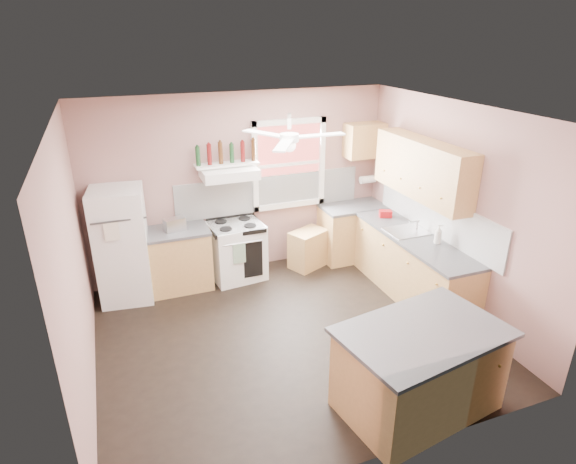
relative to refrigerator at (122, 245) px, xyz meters
name	(u,v)px	position (x,y,z in m)	size (l,w,h in m)	color
floor	(289,335)	(1.78, -1.66, -0.80)	(4.50, 4.50, 0.00)	black
ceiling	(289,113)	(1.78, -1.66, 1.90)	(4.50, 4.50, 0.00)	white
wall_back	(240,184)	(1.78, 0.36, 0.55)	(4.50, 0.05, 2.70)	#926A63
wall_right	(454,210)	(4.05, -1.66, 0.55)	(0.05, 4.00, 2.70)	#926A63
wall_left	(71,268)	(-0.50, -1.66, 0.55)	(0.05, 4.00, 2.70)	#926A63
backsplash_back	(270,193)	(2.23, 0.32, 0.38)	(2.90, 0.03, 0.55)	white
backsplash_right	(436,215)	(4.01, -1.36, 0.38)	(0.03, 2.60, 0.55)	white
window_view	(288,164)	(2.53, 0.32, 0.80)	(1.00, 0.02, 1.20)	maroon
window_frame	(289,165)	(2.53, 0.29, 0.80)	(1.16, 0.07, 1.36)	white
refrigerator	(122,245)	(0.00, 0.00, 0.00)	(0.68, 0.66, 1.59)	white
base_cabinet_left	(178,260)	(0.72, 0.04, -0.37)	(0.90, 0.60, 0.86)	#AA8147
counter_left	(175,231)	(0.72, 0.04, 0.08)	(0.92, 0.62, 0.04)	#444447
toaster	(175,224)	(0.72, 0.02, 0.19)	(0.28, 0.16, 0.18)	silver
stove	(237,251)	(1.59, 0.04, -0.37)	(0.75, 0.64, 0.86)	white
range_hood	(229,173)	(1.55, 0.09, 0.82)	(0.78, 0.50, 0.14)	white
bottle_shelf	(227,164)	(1.55, 0.21, 0.92)	(0.90, 0.26, 0.03)	white
cart	(308,250)	(2.73, -0.02, -0.52)	(0.56, 0.38, 0.56)	#AA8147
base_cabinet_corner	(352,233)	(3.53, 0.04, -0.37)	(1.00, 0.60, 0.86)	#AA8147
base_cabinet_right	(412,268)	(3.73, -1.36, -0.37)	(0.60, 2.20, 0.86)	#AA8147
counter_corner	(353,207)	(3.53, 0.04, 0.08)	(1.02, 0.62, 0.04)	#444447
counter_right	(415,238)	(3.72, -1.36, 0.08)	(0.62, 2.22, 0.04)	#444447
sink	(407,232)	(3.72, -1.16, 0.10)	(0.55, 0.45, 0.03)	silver
faucet	(417,225)	(3.88, -1.16, 0.17)	(0.03, 0.03, 0.14)	silver
upper_cabinet_right	(422,169)	(3.86, -1.16, 0.98)	(0.33, 1.80, 0.76)	#AA8147
upper_cabinet_corner	(365,140)	(3.73, 0.17, 1.10)	(0.60, 0.33, 0.52)	#AA8147
paper_towel	(368,179)	(3.85, 0.20, 0.45)	(0.12, 0.12, 0.26)	white
island	(419,371)	(2.52, -3.24, -0.37)	(1.47, 0.93, 0.86)	#AA8147
island_top	(424,332)	(2.52, -3.24, 0.08)	(1.55, 1.01, 0.04)	#444447
ceiling_fan_hub	(289,138)	(1.78, -1.66, 1.65)	(0.20, 0.20, 0.08)	white
soap_bottle	(438,234)	(3.86, -1.65, 0.23)	(0.10, 0.10, 0.26)	silver
red_caddy	(386,214)	(3.73, -0.57, 0.15)	(0.18, 0.12, 0.10)	#AB0E12
wine_bottles	(227,153)	(1.55, 0.21, 1.08)	(0.86, 0.06, 0.31)	#143819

